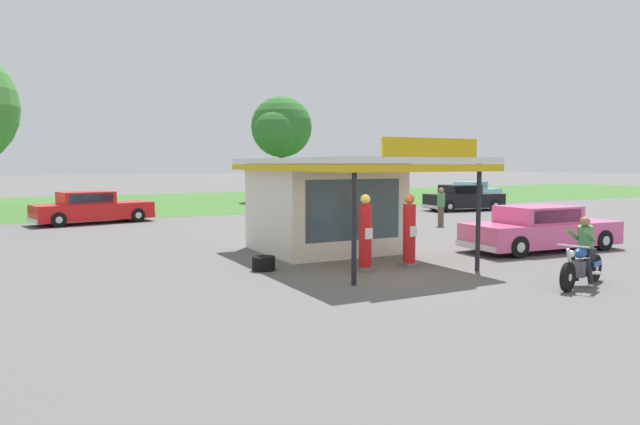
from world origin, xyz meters
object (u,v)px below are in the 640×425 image
gas_pump_offside (409,234)px  parked_car_back_row_centre_left (322,202)px  gas_pump_nearside (365,236)px  parked_car_back_row_far_right (463,199)px  bystander_admiring_sedan (441,206)px  parked_car_back_row_left (92,209)px  spare_tire_stack (264,263)px  motorcycle_with_rider (583,258)px  featured_classic_sedan (540,230)px  parked_car_back_row_right (472,194)px

gas_pump_offside → parked_car_back_row_centre_left: (5.20, 14.79, -0.20)m
gas_pump_nearside → gas_pump_offside: (1.40, -0.00, -0.02)m
parked_car_back_row_far_right → bystander_admiring_sedan: 9.13m
parked_car_back_row_centre_left → parked_car_back_row_left: bearing=173.6°
parked_car_back_row_left → spare_tire_stack: bearing=-80.1°
motorcycle_with_rider → featured_classic_sedan: 5.50m
gas_pump_offside → parked_car_back_row_right: 25.93m
parked_car_back_row_left → bystander_admiring_sedan: bearing=-32.1°
gas_pump_nearside → parked_car_back_row_right: bearing=41.7°
parked_car_back_row_far_right → spare_tire_stack: 21.70m
parked_car_back_row_far_right → parked_car_back_row_centre_left: (-8.93, 1.14, -0.02)m
parked_car_back_row_right → bystander_admiring_sedan: 15.41m
gas_pump_offside → spare_tire_stack: (-3.70, 1.30, -0.71)m
gas_pump_nearside → parked_car_back_row_centre_left: size_ratio=0.39×
gas_pump_offside → parked_car_back_row_left: 17.27m
spare_tire_stack → parked_car_back_row_centre_left: bearing=56.6°
parked_car_back_row_far_right → parked_car_back_row_centre_left: size_ratio=0.98×
gas_pump_offside → motorcycle_with_rider: (1.96, -3.87, -0.24)m
gas_pump_nearside → spare_tire_stack: size_ratio=3.32×
gas_pump_nearside → parked_car_back_row_centre_left: 16.20m
gas_pump_offside → gas_pump_nearside: bearing=180.0°
gas_pump_nearside → parked_car_back_row_far_right: (15.54, 13.65, -0.20)m
bystander_admiring_sedan → spare_tire_stack: bystander_admiring_sedan is taller
gas_pump_offside → parked_car_back_row_far_right: gas_pump_offside is taller
motorcycle_with_rider → parked_car_back_row_left: size_ratio=0.38×
gas_pump_nearside → featured_classic_sedan: gas_pump_nearside is taller
parked_car_back_row_far_right → parked_car_back_row_left: 20.56m
parked_car_back_row_right → spare_tire_stack: 27.93m
parked_car_back_row_centre_left → spare_tire_stack: size_ratio=8.49×
gas_pump_offside → parked_car_back_row_centre_left: 15.68m
gas_pump_nearside → bystander_admiring_sedan: (8.76, 7.54, -0.01)m
parked_car_back_row_far_right → motorcycle_with_rider: bearing=-124.8°
gas_pump_nearside → parked_car_back_row_far_right: gas_pump_nearside is taller
motorcycle_with_rider → featured_classic_sedan: size_ratio=0.39×
parked_car_back_row_centre_left → parked_car_back_row_left: (-11.48, 1.29, -0.01)m
gas_pump_nearside → spare_tire_stack: (-2.29, 1.30, -0.73)m
parked_car_back_row_far_right → parked_car_back_row_right: size_ratio=0.91×
featured_classic_sedan → spare_tire_stack: bearing=174.3°
motorcycle_with_rider → parked_car_back_row_right: (16.76, 21.82, 0.05)m
gas_pump_nearside → motorcycle_with_rider: (3.37, -3.87, -0.26)m
gas_pump_nearside → parked_car_back_row_right: size_ratio=0.36×
parked_car_back_row_right → bystander_admiring_sedan: (-11.36, -10.40, 0.20)m
parked_car_back_row_centre_left → parked_car_back_row_right: bearing=13.1°
spare_tire_stack → featured_classic_sedan: bearing=-5.7°
motorcycle_with_rider → parked_car_back_row_left: (-8.24, 19.96, 0.03)m
parked_car_back_row_far_right → parked_car_back_row_centre_left: bearing=172.7°
motorcycle_with_rider → parked_car_back_row_right: motorcycle_with_rider is taller
bystander_admiring_sedan → parked_car_back_row_centre_left: bearing=106.6°
parked_car_back_row_centre_left → parked_car_back_row_right: (13.52, 3.15, 0.01)m
gas_pump_offside → featured_classic_sedan: size_ratio=0.36×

